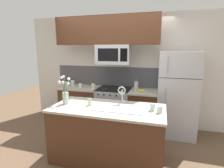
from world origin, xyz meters
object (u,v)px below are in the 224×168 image
(storage_jar_squat, at_px, (93,85))
(french_press, at_px, (136,86))
(refrigerator, at_px, (177,94))
(dish_soap_bottle, at_px, (89,101))
(storage_jar_tall, at_px, (67,83))
(banana_bunch, at_px, (141,90))
(storage_jar_short, at_px, (80,85))
(microwave, at_px, (114,55))
(stove_range, at_px, (114,108))
(storage_jar_medium, at_px, (73,83))
(drinking_glass, at_px, (152,107))
(flower_vase, at_px, (65,95))
(sink_faucet, at_px, (122,93))
(spare_glass, at_px, (160,110))

(storage_jar_squat, distance_m, french_press, 1.00)
(refrigerator, height_order, storage_jar_squat, refrigerator)
(dish_soap_bottle, bearing_deg, storage_jar_squat, 109.08)
(refrigerator, bearing_deg, storage_jar_tall, -178.85)
(banana_bunch, bearing_deg, storage_jar_short, 177.76)
(microwave, height_order, dish_soap_bottle, microwave)
(storage_jar_short, xyz_separation_m, french_press, (1.34, 0.06, 0.04))
(microwave, distance_m, storage_jar_squat, 0.87)
(french_press, bearing_deg, refrigerator, -2.63)
(stove_range, bearing_deg, storage_jar_squat, -176.67)
(storage_jar_medium, relative_size, drinking_glass, 1.62)
(flower_vase, bearing_deg, sink_faucet, 15.42)
(storage_jar_short, bearing_deg, sink_faucet, -39.14)
(flower_vase, bearing_deg, spare_glass, -0.17)
(storage_jar_medium, xyz_separation_m, banana_bunch, (1.69, -0.10, -0.07))
(drinking_glass, height_order, flower_vase, flower_vase)
(stove_range, relative_size, french_press, 3.48)
(stove_range, height_order, flower_vase, flower_vase)
(storage_jar_short, bearing_deg, banana_bunch, -2.24)
(sink_faucet, xyz_separation_m, drinking_glass, (0.51, -0.19, -0.14))
(storage_jar_tall, bearing_deg, dish_soap_bottle, -47.34)
(storage_jar_tall, bearing_deg, spare_glass, -29.39)
(storage_jar_tall, distance_m, banana_bunch, 1.81)
(storage_jar_medium, height_order, french_press, french_press)
(sink_faucet, height_order, drinking_glass, sink_faucet)
(dish_soap_bottle, bearing_deg, spare_glass, -2.10)
(banana_bunch, bearing_deg, french_press, 134.17)
(refrigerator, relative_size, storage_jar_tall, 11.87)
(french_press, bearing_deg, sink_faucet, -94.21)
(storage_jar_squat, distance_m, sink_faucet, 1.36)
(refrigerator, bearing_deg, french_press, 177.37)
(storage_jar_short, bearing_deg, storage_jar_tall, -175.25)
(microwave, distance_m, flower_vase, 1.50)
(refrigerator, bearing_deg, sink_faucet, -132.16)
(storage_jar_short, bearing_deg, dish_soap_bottle, -58.19)
(banana_bunch, xyz_separation_m, flower_vase, (-1.11, -1.22, 0.13))
(french_press, relative_size, sink_faucet, 0.87)
(storage_jar_short, distance_m, dish_soap_bottle, 1.46)
(banana_bunch, height_order, dish_soap_bottle, dish_soap_bottle)
(microwave, bearing_deg, french_press, 9.20)
(sink_faucet, bearing_deg, french_press, 85.79)
(storage_jar_tall, relative_size, drinking_glass, 1.34)
(storage_jar_tall, bearing_deg, storage_jar_squat, 0.24)
(microwave, xyz_separation_m, dish_soap_bottle, (-0.07, -1.23, -0.72))
(storage_jar_squat, distance_m, dish_soap_bottle, 1.29)
(refrigerator, xyz_separation_m, flower_vase, (-1.86, -1.30, 0.18))
(spare_glass, bearing_deg, storage_jar_medium, 147.84)
(refrigerator, relative_size, storage_jar_short, 15.24)
(storage_jar_medium, height_order, spare_glass, storage_jar_medium)
(french_press, relative_size, dish_soap_bottle, 1.62)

